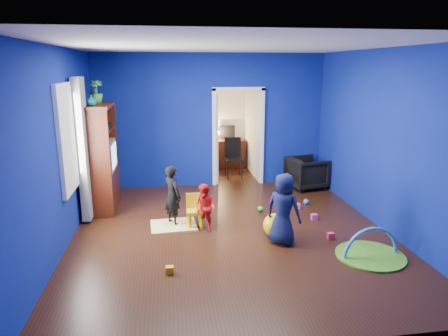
{
  "coord_description": "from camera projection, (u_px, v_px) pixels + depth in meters",
  "views": [
    {
      "loc": [
        -0.95,
        -5.92,
        2.61
      ],
      "look_at": [
        -0.05,
        0.4,
        0.98
      ],
      "focal_mm": 32.0,
      "sensor_mm": 36.0,
      "label": 1
    }
  ],
  "objects": [
    {
      "name": "floor",
      "position": [
        231.0,
        233.0,
        6.45
      ],
      "size": [
        5.0,
        5.5,
        0.01
      ],
      "primitive_type": "cube",
      "color": "black",
      "rests_on": "ground"
    },
    {
      "name": "ceiling",
      "position": [
        232.0,
        46.0,
        5.74
      ],
      "size": [
        5.0,
        5.5,
        0.01
      ],
      "primitive_type": "cube",
      "color": "white",
      "rests_on": "wall_back"
    },
    {
      "name": "wall_back",
      "position": [
        211.0,
        121.0,
        8.73
      ],
      "size": [
        5.0,
        0.02,
        2.9
      ],
      "primitive_type": "cube",
      "color": "navy",
      "rests_on": "floor"
    },
    {
      "name": "wall_front",
      "position": [
        281.0,
        204.0,
        3.46
      ],
      "size": [
        5.0,
        0.02,
        2.9
      ],
      "primitive_type": "cube",
      "color": "navy",
      "rests_on": "floor"
    },
    {
      "name": "wall_left",
      "position": [
        60.0,
        149.0,
        5.75
      ],
      "size": [
        0.02,
        5.5,
        2.9
      ],
      "primitive_type": "cube",
      "color": "navy",
      "rests_on": "floor"
    },
    {
      "name": "wall_right",
      "position": [
        384.0,
        140.0,
        6.44
      ],
      "size": [
        0.02,
        5.5,
        2.9
      ],
      "primitive_type": "cube",
      "color": "navy",
      "rests_on": "floor"
    },
    {
      "name": "alcove",
      "position": [
        232.0,
        124.0,
        9.7
      ],
      "size": [
        1.0,
        1.75,
        2.5
      ],
      "primitive_type": null,
      "color": "silver",
      "rests_on": "floor"
    },
    {
      "name": "armchair",
      "position": [
        306.0,
        173.0,
        8.76
      ],
      "size": [
        0.9,
        0.88,
        0.69
      ],
      "primitive_type": "imported",
      "rotation": [
        0.0,
        0.0,
        1.78
      ],
      "color": "black",
      "rests_on": "floor"
    },
    {
      "name": "child_black",
      "position": [
        173.0,
        195.0,
        6.68
      ],
      "size": [
        0.42,
        0.45,
        1.03
      ],
      "primitive_type": "imported",
      "rotation": [
        0.0,
        0.0,
        2.18
      ],
      "color": "black",
      "rests_on": "floor"
    },
    {
      "name": "child_navy",
      "position": [
        283.0,
        209.0,
        5.95
      ],
      "size": [
        0.63,
        0.61,
        1.09
      ],
      "primitive_type": "imported",
      "rotation": [
        0.0,
        0.0,
        2.44
      ],
      "color": "#0E1534",
      "rests_on": "floor"
    },
    {
      "name": "toddler_red",
      "position": [
        205.0,
        208.0,
        6.43
      ],
      "size": [
        0.49,
        0.47,
        0.79
      ],
      "primitive_type": "imported",
      "rotation": [
        0.0,
        0.0,
        -0.66
      ],
      "color": "#AC1612",
      "rests_on": "floor"
    },
    {
      "name": "vase",
      "position": [
        91.0,
        100.0,
        6.77
      ],
      "size": [
        0.22,
        0.22,
        0.18
      ],
      "primitive_type": "imported",
      "rotation": [
        0.0,
        0.0,
        -0.29
      ],
      "color": "#0C4D64",
      "rests_on": "tv_armoire"
    },
    {
      "name": "potted_plant",
      "position": [
        96.0,
        92.0,
        7.24
      ],
      "size": [
        0.25,
        0.25,
        0.41
      ],
      "primitive_type": "imported",
      "rotation": [
        0.0,
        0.0,
        0.08
      ],
      "color": "green",
      "rests_on": "tv_armoire"
    },
    {
      "name": "tv_armoire",
      "position": [
        99.0,
        158.0,
        7.32
      ],
      "size": [
        0.58,
        1.14,
        1.96
      ],
      "primitive_type": "cube",
      "color": "#3A0F09",
      "rests_on": "floor"
    },
    {
      "name": "crt_tv",
      "position": [
        101.0,
        156.0,
        7.32
      ],
      "size": [
        0.46,
        0.7,
        0.54
      ],
      "primitive_type": "cube",
      "color": "silver",
      "rests_on": "tv_armoire"
    },
    {
      "name": "yellow_blanket",
      "position": [
        174.0,
        225.0,
        6.71
      ],
      "size": [
        0.79,
        0.65,
        0.03
      ],
      "primitive_type": "cube",
      "rotation": [
        0.0,
        0.0,
        0.06
      ],
      "color": "#F2E07A",
      "rests_on": "floor"
    },
    {
      "name": "hopper_ball",
      "position": [
        275.0,
        225.0,
        6.27
      ],
      "size": [
        0.38,
        0.38,
        0.38
      ],
      "primitive_type": "sphere",
      "color": "yellow",
      "rests_on": "floor"
    },
    {
      "name": "kid_chair",
      "position": [
        195.0,
        213.0,
        6.64
      ],
      "size": [
        0.29,
        0.29,
        0.5
      ],
      "primitive_type": "cube",
      "rotation": [
        0.0,
        0.0,
        -0.03
      ],
      "color": "yellow",
      "rests_on": "floor"
    },
    {
      "name": "play_mat",
      "position": [
        370.0,
        256.0,
        5.64
      ],
      "size": [
        0.96,
        0.96,
        0.03
      ],
      "primitive_type": "cylinder",
      "color": "#459922",
      "rests_on": "floor"
    },
    {
      "name": "toy_arch",
      "position": [
        370.0,
        255.0,
        5.64
      ],
      "size": [
        0.86,
        0.12,
        0.86
      ],
      "primitive_type": "torus",
      "rotation": [
        1.57,
        0.0,
        0.08
      ],
      "color": "#3F8CD8",
      "rests_on": "floor"
    },
    {
      "name": "window_left",
      "position": [
        66.0,
        138.0,
        6.06
      ],
      "size": [
        0.03,
        0.95,
        1.55
      ],
      "primitive_type": "cube",
      "color": "white",
      "rests_on": "wall_left"
    },
    {
      "name": "curtain",
      "position": [
        83.0,
        150.0,
        6.68
      ],
      "size": [
        0.14,
        0.42,
        2.4
      ],
      "primitive_type": "cube",
      "color": "slate",
      "rests_on": "floor"
    },
    {
      "name": "doorway",
      "position": [
        238.0,
        138.0,
        8.91
      ],
      "size": [
        1.16,
        0.1,
        2.1
      ],
      "primitive_type": "cube",
      "color": "white",
      "rests_on": "floor"
    },
    {
      "name": "study_desk",
      "position": [
        228.0,
        154.0,
        10.53
      ],
      "size": [
        0.88,
        0.44,
        0.75
      ],
      "primitive_type": "cube",
      "color": "#3D140A",
      "rests_on": "floor"
    },
    {
      "name": "desk_monitor",
      "position": [
        227.0,
        131.0,
        10.5
      ],
      "size": [
        0.4,
        0.05,
        0.32
      ],
      "primitive_type": "cube",
      "color": "black",
      "rests_on": "study_desk"
    },
    {
      "name": "desk_lamp",
      "position": [
        217.0,
        133.0,
        10.41
      ],
      "size": [
        0.14,
        0.14,
        0.14
      ],
      "primitive_type": "sphere",
      "color": "#FFD88C",
      "rests_on": "study_desk"
    },
    {
      "name": "folding_chair",
      "position": [
        234.0,
        159.0,
        9.59
      ],
      "size": [
        0.4,
        0.4,
        0.92
      ],
      "primitive_type": "cube",
      "color": "black",
      "rests_on": "floor"
    },
    {
      "name": "book_shelf",
      "position": [
        227.0,
        90.0,
        10.23
      ],
      "size": [
        0.88,
        0.24,
        0.04
      ],
      "primitive_type": "cube",
      "color": "white",
      "rests_on": "study_desk"
    },
    {
      "name": "toy_0",
      "position": [
        331.0,
        236.0,
        6.21
      ],
      "size": [
        0.1,
        0.08,
        0.1
      ],
      "primitive_type": "cube",
      "color": "#F0283B",
      "rests_on": "floor"
    },
    {
      "name": "toy_1",
      "position": [
        306.0,
        202.0,
        7.77
      ],
      "size": [
        0.11,
        0.11,
        0.11
      ],
      "primitive_type": "sphere",
      "color": "#287AE6",
      "rests_on": "floor"
    },
    {
      "name": "toy_2",
      "position": [
        170.0,
        270.0,
        5.17
      ],
      "size": [
        0.1,
        0.08,
        0.1
      ],
      "primitive_type": "cube",
      "color": "#FF9D0D",
      "rests_on": "floor"
    },
    {
      "name": "toy_3",
      "position": [
        260.0,
        209.0,
        7.38
      ],
      "size": [
        0.11,
        0.11,
        0.11
      ],
      "primitive_type": "sphere",
      "color": "green",
      "rests_on": "floor"
    },
    {
      "name": "toy_4",
      "position": [
        314.0,
        217.0,
        6.99
      ],
      "size": [
        0.1,
        0.08,
        0.1
      ],
      "primitive_type": "cube",
      "color": "#C24896",
      "rests_on": "floor"
    },
    {
      "name": "toy_5",
      "position": [
        297.0,
        206.0,
        7.53
      ],
      "size": [
        0.1,
        0.08,
        0.1
      ],
      "primitive_type": "cube",
      "color": "#CE4DC3",
      "rests_on": "floor"
    }
  ]
}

